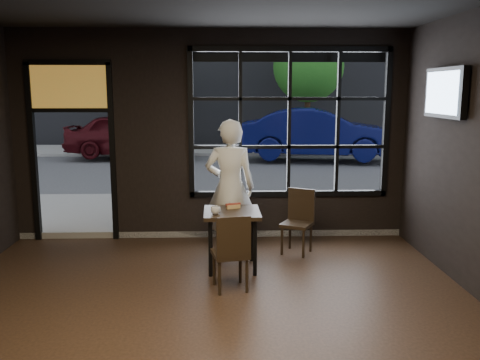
{
  "coord_description": "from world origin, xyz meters",
  "views": [
    {
      "loc": [
        0.17,
        -4.26,
        2.3
      ],
      "look_at": [
        0.4,
        2.2,
        1.15
      ],
      "focal_mm": 38.0,
      "sensor_mm": 36.0,
      "label": 1
    }
  ],
  "objects_px": {
    "cafe_table": "(232,240)",
    "navy_car": "(318,134)",
    "chair_near": "(230,251)",
    "man": "(230,187)"
  },
  "relations": [
    {
      "from": "cafe_table",
      "to": "navy_car",
      "type": "xyz_separation_m",
      "value": [
        2.95,
        9.89,
        0.52
      ]
    },
    {
      "from": "man",
      "to": "navy_car",
      "type": "height_order",
      "value": "man"
    },
    {
      "from": "chair_near",
      "to": "navy_car",
      "type": "bearing_deg",
      "value": -117.47
    },
    {
      "from": "chair_near",
      "to": "man",
      "type": "distance_m",
      "value": 1.42
    },
    {
      "from": "cafe_table",
      "to": "navy_car",
      "type": "height_order",
      "value": "navy_car"
    },
    {
      "from": "man",
      "to": "navy_car",
      "type": "distance_m",
      "value": 9.72
    },
    {
      "from": "chair_near",
      "to": "man",
      "type": "relative_size",
      "value": 0.48
    },
    {
      "from": "man",
      "to": "navy_car",
      "type": "bearing_deg",
      "value": -103.35
    },
    {
      "from": "cafe_table",
      "to": "man",
      "type": "xyz_separation_m",
      "value": [
        -0.01,
        0.63,
        0.57
      ]
    },
    {
      "from": "cafe_table",
      "to": "man",
      "type": "bearing_deg",
      "value": 90.35
    }
  ]
}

